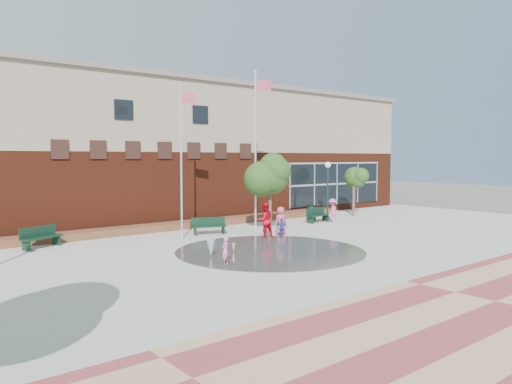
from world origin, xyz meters
TOP-DOWN VIEW (x-y plane):
  - ground at (0.00, 0.00)m, footprint 120.00×120.00m
  - plaza_concrete at (0.00, 4.00)m, footprint 46.00×18.00m
  - paver_band at (0.00, -7.00)m, footprint 46.00×6.00m
  - splash_pad at (0.00, 3.00)m, footprint 8.40×8.40m
  - library_building at (0.00, 17.48)m, footprint 44.40×10.40m
  - flower_bed at (0.00, 11.60)m, footprint 26.00×1.20m
  - flagpole_left at (-1.22, 8.47)m, footprint 0.91×0.27m
  - flagpole_right at (3.67, 8.47)m, footprint 1.12×0.25m
  - lamp_right at (10.72, 9.45)m, footprint 0.41×0.41m
  - bench_left at (-7.65, 10.26)m, footprint 2.05×1.33m
  - bench_mid at (0.56, 8.68)m, footprint 1.92×1.14m
  - bench_right at (8.76, 8.46)m, footprint 1.92×0.75m
  - trash_can at (9.04, 9.32)m, footprint 0.64×0.64m
  - tree_mid at (3.85, 7.47)m, footprint 2.55×2.55m
  - tree_small_right at (13.40, 9.40)m, footprint 2.16×2.16m
  - water_jet_a at (-2.87, 3.45)m, footprint 0.40×0.40m
  - water_jet_b at (-1.52, 3.69)m, footprint 0.18×0.18m
  - child_splash at (-3.20, 1.97)m, footprint 0.48×0.41m
  - adult_red at (2.22, 5.98)m, footprint 1.04×0.89m
  - adult_pink at (3.57, 6.26)m, footprint 0.75×0.50m
  - child_blue at (2.88, 5.42)m, footprint 0.65×0.54m
  - person_bench at (9.39, 7.80)m, footprint 1.15×0.92m

SIDE VIEW (x-z plane):
  - ground at x=0.00m, z-range 0.00..0.00m
  - flower_bed at x=0.00m, z-range -0.20..0.20m
  - water_jet_a at x=-2.87m, z-range -0.39..0.39m
  - water_jet_b at x=-1.52m, z-range -0.21..0.21m
  - plaza_concrete at x=0.00m, z-range 0.00..0.01m
  - paver_band at x=0.00m, z-range 0.00..0.01m
  - splash_pad at x=0.00m, z-range 0.00..0.01m
  - bench_mid at x=0.56m, z-range -0.17..0.77m
  - bench_right at x=8.76m, z-range -0.17..0.78m
  - bench_left at x=-7.65m, z-range -0.18..0.83m
  - child_blue at x=2.88m, z-range 0.00..1.04m
  - trash_can at x=9.04m, z-range 0.01..1.06m
  - child_splash at x=-3.20m, z-range 0.00..1.11m
  - adult_pink at x=3.57m, z-range 0.00..1.52m
  - person_bench at x=9.39m, z-range 0.00..1.56m
  - adult_red at x=2.22m, z-range 0.00..1.85m
  - lamp_right at x=10.72m, z-range 0.47..4.34m
  - tree_small_right at x=13.40m, z-range 0.85..4.54m
  - tree_mid at x=3.85m, z-range 0.98..5.29m
  - flagpole_left at x=-1.22m, z-range 0.45..8.30m
  - library_building at x=0.00m, z-range 0.04..9.24m
  - flagpole_right at x=3.67m, z-range 0.53..9.64m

